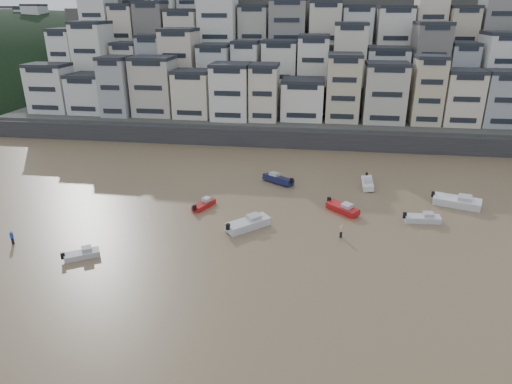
% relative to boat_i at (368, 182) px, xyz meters
% --- Properties ---
extents(sea_strip, '(340.00, 340.00, 0.00)m').
position_rel_boat_i_xyz_m(sea_strip, '(-133.25, 100.52, -0.76)').
color(sea_strip, '#4B616C').
rests_on(sea_strip, ground).
extents(harbor_wall, '(140.00, 3.00, 3.50)m').
position_rel_boat_i_xyz_m(harbor_wall, '(-13.25, 20.52, 0.99)').
color(harbor_wall, '#38383A').
rests_on(harbor_wall, ground).
extents(hillside, '(141.04, 66.00, 50.00)m').
position_rel_boat_i_xyz_m(hillside, '(-8.52, 60.36, 12.24)').
color(hillside, '#4C4C47').
rests_on(hillside, ground).
extents(headland, '(216.00, 135.00, 53.33)m').
position_rel_boat_i_xyz_m(headland, '(-118.25, 90.52, -0.75)').
color(headland, black).
rests_on(headland, ground).
extents(boat_i, '(1.91, 5.62, 1.53)m').
position_rel_boat_i_xyz_m(boat_i, '(0.00, 0.00, 0.00)').
color(boat_i, white).
rests_on(boat_i, ground).
extents(boat_d, '(5.03, 1.89, 1.35)m').
position_rel_boat_i_xyz_m(boat_d, '(6.13, -12.02, -0.09)').
color(boat_d, silver).
rests_on(boat_d, ground).
extents(boat_h, '(5.84, 4.73, 1.57)m').
position_rel_boat_i_xyz_m(boat_h, '(-14.09, -0.27, 0.02)').
color(boat_h, '#13163B').
rests_on(boat_h, ground).
extents(boat_e, '(5.14, 4.99, 1.47)m').
position_rel_boat_i_xyz_m(boat_e, '(-4.18, -10.35, -0.03)').
color(boat_e, '#B51617').
rests_on(boat_e, ground).
extents(boat_c, '(6.11, 6.04, 1.77)m').
position_rel_boat_i_xyz_m(boat_c, '(-16.26, -17.13, 0.12)').
color(boat_c, silver).
rests_on(boat_c, ground).
extents(boat_f, '(3.06, 4.69, 1.22)m').
position_rel_boat_i_xyz_m(boat_f, '(-23.50, -11.49, -0.15)').
color(boat_f, '#B31616').
rests_on(boat_f, ground).
extents(boat_j, '(4.25, 3.37, 1.14)m').
position_rel_boat_i_xyz_m(boat_j, '(-33.62, -27.13, -0.20)').
color(boat_j, silver).
rests_on(boat_j, ground).
extents(boat_g, '(7.26, 4.35, 1.88)m').
position_rel_boat_i_xyz_m(boat_g, '(11.88, -6.09, 0.18)').
color(boat_g, silver).
rests_on(boat_g, ground).
extents(person_blue, '(0.44, 0.44, 1.74)m').
position_rel_boat_i_xyz_m(person_blue, '(-43.44, -25.21, 0.11)').
color(person_blue, blue).
rests_on(person_blue, ground).
extents(person_pink, '(0.44, 0.44, 1.74)m').
position_rel_boat_i_xyz_m(person_pink, '(-4.62, -17.93, 0.11)').
color(person_pink, '#D5A896').
rests_on(person_pink, ground).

